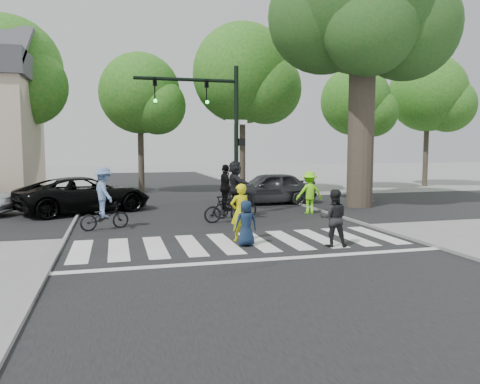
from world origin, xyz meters
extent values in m
plane|color=gray|center=(0.00, 0.00, 0.00)|extent=(120.00, 120.00, 0.00)
cube|color=black|center=(0.00, 5.00, 0.01)|extent=(10.00, 70.00, 0.01)
cube|color=black|center=(0.00, 8.00, 0.01)|extent=(70.00, 10.00, 0.01)
cube|color=gray|center=(-5.05, 5.00, 0.05)|extent=(0.10, 70.00, 0.10)
cube|color=gray|center=(5.05, 5.00, 0.05)|extent=(0.10, 70.00, 0.10)
cube|color=silver|center=(-4.50, 1.00, 0.01)|extent=(0.55, 3.00, 0.01)
cube|color=silver|center=(-3.50, 1.00, 0.01)|extent=(0.55, 3.00, 0.01)
cube|color=silver|center=(-2.50, 1.00, 0.01)|extent=(0.55, 3.00, 0.01)
cube|color=silver|center=(-1.50, 1.00, 0.01)|extent=(0.55, 3.00, 0.01)
cube|color=silver|center=(-0.50, 1.00, 0.01)|extent=(0.55, 3.00, 0.01)
cube|color=silver|center=(0.50, 1.00, 0.01)|extent=(0.55, 3.00, 0.01)
cube|color=silver|center=(1.50, 1.00, 0.01)|extent=(0.55, 3.00, 0.01)
cube|color=silver|center=(2.50, 1.00, 0.01)|extent=(0.55, 3.00, 0.01)
cube|color=silver|center=(3.50, 1.00, 0.01)|extent=(0.55, 3.00, 0.01)
cube|color=silver|center=(4.50, 1.00, 0.01)|extent=(0.55, 3.00, 0.01)
cube|color=silver|center=(0.00, -1.20, 0.01)|extent=(10.00, 0.30, 0.01)
cylinder|color=black|center=(1.20, 6.20, 3.00)|extent=(0.18, 0.18, 6.00)
cylinder|color=black|center=(-0.80, 6.20, 5.40)|extent=(4.00, 0.14, 0.14)
imported|color=black|center=(0.00, 6.20, 4.95)|extent=(0.16, 0.20, 1.00)
sphere|color=#19E533|center=(0.00, 6.08, 4.55)|extent=(0.14, 0.14, 0.14)
imported|color=black|center=(-2.00, 6.20, 4.95)|extent=(0.16, 0.20, 1.00)
sphere|color=#19E533|center=(-2.00, 6.08, 4.55)|extent=(0.14, 0.14, 0.14)
cube|color=black|center=(1.42, 6.20, 3.00)|extent=(0.28, 0.18, 0.30)
cube|color=#FF660C|center=(1.53, 6.20, 3.00)|extent=(0.02, 0.14, 0.20)
cube|color=white|center=(1.20, 6.20, 3.80)|extent=(0.90, 0.04, 0.18)
cylinder|color=brown|center=(7.50, 7.50, 3.50)|extent=(1.20, 1.20, 7.00)
cylinder|color=brown|center=(7.80, 7.30, 6.50)|extent=(1.29, 1.74, 2.93)
sphere|color=#1B511D|center=(9.30, 6.90, 8.20)|extent=(4.80, 4.80, 4.80)
sphere|color=#1B511D|center=(6.00, 8.50, 8.80)|extent=(5.20, 5.20, 5.20)
sphere|color=#1B511D|center=(7.00, 6.10, 7.80)|extent=(4.00, 4.00, 4.00)
cylinder|color=brown|center=(-9.00, 15.70, 3.22)|extent=(0.36, 0.36, 6.44)
sphere|color=#206D1F|center=(-9.00, 15.70, 6.90)|extent=(5.80, 5.80, 5.80)
sphere|color=#206D1F|center=(-7.84, 14.83, 5.98)|extent=(4.06, 4.06, 4.06)
cylinder|color=brown|center=(-2.00, 16.80, 2.80)|extent=(0.36, 0.36, 5.60)
sphere|color=#206D1F|center=(-2.00, 16.80, 6.00)|extent=(4.80, 4.80, 4.80)
sphere|color=#206D1F|center=(-1.04, 16.08, 5.20)|extent=(3.36, 3.36, 3.36)
cylinder|color=brown|center=(4.00, 15.50, 3.36)|extent=(0.36, 0.36, 6.72)
sphere|color=#206D1F|center=(4.00, 15.50, 7.20)|extent=(6.00, 6.00, 6.00)
sphere|color=#206D1F|center=(5.20, 14.60, 6.24)|extent=(4.20, 4.20, 4.20)
cylinder|color=brown|center=(12.00, 16.30, 2.73)|extent=(0.36, 0.36, 5.46)
sphere|color=#206D1F|center=(12.00, 16.30, 5.85)|extent=(4.60, 4.60, 4.60)
sphere|color=#206D1F|center=(12.92, 15.61, 5.07)|extent=(3.22, 3.22, 3.22)
cylinder|color=brown|center=(18.00, 16.90, 3.08)|extent=(0.36, 0.36, 6.16)
sphere|color=#206D1F|center=(18.00, 16.90, 6.60)|extent=(5.40, 5.40, 5.40)
sphere|color=#206D1F|center=(19.08, 16.09, 5.72)|extent=(3.78, 3.78, 3.78)
imported|color=yellow|center=(0.04, 1.27, 0.86)|extent=(0.69, 0.52, 1.72)
imported|color=#13243E|center=(0.01, 0.51, 0.66)|extent=(0.65, 0.43, 1.31)
imported|color=black|center=(2.38, -0.19, 0.81)|extent=(0.95, 0.84, 1.63)
imported|color=black|center=(-3.92, 4.28, 0.44)|extent=(1.78, 1.15, 0.88)
imported|color=#607DAE|center=(-3.92, 4.28, 1.29)|extent=(0.98, 1.25, 1.69)
imported|color=black|center=(0.39, 4.66, 0.50)|extent=(1.68, 0.56, 1.00)
imported|color=black|center=(0.39, 4.66, 1.31)|extent=(0.47, 1.03, 1.72)
imported|color=black|center=(1.02, 5.67, 0.47)|extent=(1.83, 0.77, 0.94)
imported|color=black|center=(1.02, 5.67, 1.37)|extent=(0.67, 1.71, 1.80)
imported|color=black|center=(-4.80, 8.84, 0.77)|extent=(6.13, 4.61, 1.55)
imported|color=#323336|center=(3.71, 9.65, 0.79)|extent=(4.70, 2.04, 1.58)
imported|color=#7FFF17|center=(4.35, 6.09, 0.89)|extent=(1.16, 0.67, 1.79)
camera|label=1|loc=(-3.54, -12.09, 2.81)|focal=35.00mm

